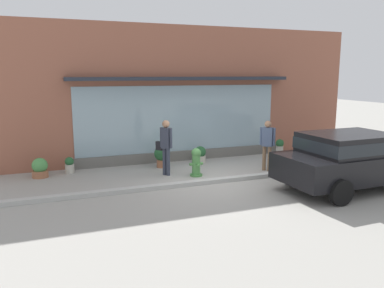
{
  "coord_description": "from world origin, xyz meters",
  "views": [
    {
      "loc": [
        -4.71,
        -10.17,
        3.15
      ],
      "look_at": [
        -0.34,
        1.2,
        0.93
      ],
      "focal_mm": 36.1,
      "sensor_mm": 36.0,
      "label": 1
    }
  ],
  "objects_px": {
    "potted_plant_near_hydrant": "(40,168)",
    "parked_car_black": "(352,157)",
    "potted_plant_by_entrance": "(69,165)",
    "pedestrian_with_handbag": "(166,143)",
    "potted_plant_trailing_edge": "(162,155)",
    "pedestrian_passerby": "(267,141)",
    "fire_hydrant": "(196,162)",
    "potted_plant_corner_tall": "(280,147)",
    "potted_plant_window_right": "(200,154)"
  },
  "relations": [
    {
      "from": "pedestrian_with_handbag",
      "to": "potted_plant_corner_tall",
      "type": "xyz_separation_m",
      "value": [
        5.06,
        1.28,
        -0.68
      ]
    },
    {
      "from": "fire_hydrant",
      "to": "potted_plant_by_entrance",
      "type": "bearing_deg",
      "value": 154.11
    },
    {
      "from": "potted_plant_trailing_edge",
      "to": "pedestrian_passerby",
      "type": "bearing_deg",
      "value": -28.26
    },
    {
      "from": "parked_car_black",
      "to": "potted_plant_trailing_edge",
      "type": "distance_m",
      "value": 5.99
    },
    {
      "from": "fire_hydrant",
      "to": "pedestrian_passerby",
      "type": "distance_m",
      "value": 2.49
    },
    {
      "from": "potted_plant_corner_tall",
      "to": "pedestrian_passerby",
      "type": "bearing_deg",
      "value": -132.81
    },
    {
      "from": "potted_plant_near_hydrant",
      "to": "potted_plant_trailing_edge",
      "type": "bearing_deg",
      "value": -1.31
    },
    {
      "from": "pedestrian_with_handbag",
      "to": "pedestrian_passerby",
      "type": "distance_m",
      "value": 3.34
    },
    {
      "from": "pedestrian_passerby",
      "to": "potted_plant_corner_tall",
      "type": "height_order",
      "value": "pedestrian_passerby"
    },
    {
      "from": "fire_hydrant",
      "to": "pedestrian_passerby",
      "type": "xyz_separation_m",
      "value": [
        2.43,
        -0.19,
        0.52
      ]
    },
    {
      "from": "potted_plant_by_entrance",
      "to": "potted_plant_window_right",
      "type": "xyz_separation_m",
      "value": [
        4.51,
        -0.09,
        0.03
      ]
    },
    {
      "from": "parked_car_black",
      "to": "potted_plant_near_hydrant",
      "type": "relative_size",
      "value": 7.03
    },
    {
      "from": "pedestrian_passerby",
      "to": "potted_plant_trailing_edge",
      "type": "xyz_separation_m",
      "value": [
        -3.1,
        1.67,
        -0.56
      ]
    },
    {
      "from": "parked_car_black",
      "to": "pedestrian_passerby",
      "type": "bearing_deg",
      "value": 109.97
    },
    {
      "from": "fire_hydrant",
      "to": "pedestrian_passerby",
      "type": "relative_size",
      "value": 0.53
    },
    {
      "from": "pedestrian_passerby",
      "to": "potted_plant_by_entrance",
      "type": "relative_size",
      "value": 3.16
    },
    {
      "from": "fire_hydrant",
      "to": "potted_plant_near_hydrant",
      "type": "bearing_deg",
      "value": 161.02
    },
    {
      "from": "potted_plant_near_hydrant",
      "to": "fire_hydrant",
      "type": "bearing_deg",
      "value": -18.98
    },
    {
      "from": "pedestrian_with_handbag",
      "to": "parked_car_black",
      "type": "bearing_deg",
      "value": -163.33
    },
    {
      "from": "potted_plant_trailing_edge",
      "to": "potted_plant_window_right",
      "type": "distance_m",
      "value": 1.53
    },
    {
      "from": "potted_plant_trailing_edge",
      "to": "potted_plant_corner_tall",
      "type": "height_order",
      "value": "potted_plant_trailing_edge"
    },
    {
      "from": "fire_hydrant",
      "to": "pedestrian_passerby",
      "type": "bearing_deg",
      "value": -4.48
    },
    {
      "from": "parked_car_black",
      "to": "potted_plant_near_hydrant",
      "type": "distance_m",
      "value": 9.17
    },
    {
      "from": "pedestrian_with_handbag",
      "to": "parked_car_black",
      "type": "distance_m",
      "value": 5.42
    },
    {
      "from": "potted_plant_near_hydrant",
      "to": "pedestrian_with_handbag",
      "type": "bearing_deg",
      "value": -16.84
    },
    {
      "from": "potted_plant_by_entrance",
      "to": "potted_plant_window_right",
      "type": "height_order",
      "value": "potted_plant_window_right"
    },
    {
      "from": "fire_hydrant",
      "to": "parked_car_black",
      "type": "relative_size",
      "value": 0.21
    },
    {
      "from": "potted_plant_trailing_edge",
      "to": "potted_plant_near_hydrant",
      "type": "bearing_deg",
      "value": 178.69
    },
    {
      "from": "potted_plant_near_hydrant",
      "to": "potted_plant_corner_tall",
      "type": "height_order",
      "value": "potted_plant_corner_tall"
    },
    {
      "from": "potted_plant_trailing_edge",
      "to": "potted_plant_window_right",
      "type": "bearing_deg",
      "value": 8.2
    },
    {
      "from": "potted_plant_window_right",
      "to": "potted_plant_by_entrance",
      "type": "bearing_deg",
      "value": 178.89
    },
    {
      "from": "fire_hydrant",
      "to": "parked_car_black",
      "type": "height_order",
      "value": "parked_car_black"
    },
    {
      "from": "fire_hydrant",
      "to": "potted_plant_window_right",
      "type": "xyz_separation_m",
      "value": [
        0.83,
        1.7,
        -0.16
      ]
    },
    {
      "from": "pedestrian_with_handbag",
      "to": "potted_plant_near_hydrant",
      "type": "distance_m",
      "value": 3.94
    },
    {
      "from": "pedestrian_with_handbag",
      "to": "potted_plant_window_right",
      "type": "distance_m",
      "value": 2.22
    },
    {
      "from": "pedestrian_with_handbag",
      "to": "potted_plant_by_entrance",
      "type": "xyz_separation_m",
      "value": [
        -2.82,
        1.34,
        -0.75
      ]
    },
    {
      "from": "pedestrian_with_handbag",
      "to": "pedestrian_passerby",
      "type": "relative_size",
      "value": 1.05
    },
    {
      "from": "potted_plant_near_hydrant",
      "to": "potted_plant_by_entrance",
      "type": "bearing_deg",
      "value": 13.71
    },
    {
      "from": "potted_plant_corner_tall",
      "to": "potted_plant_window_right",
      "type": "bearing_deg",
      "value": -179.42
    },
    {
      "from": "potted_plant_near_hydrant",
      "to": "potted_plant_by_entrance",
      "type": "distance_m",
      "value": 0.91
    },
    {
      "from": "fire_hydrant",
      "to": "pedestrian_with_handbag",
      "type": "relative_size",
      "value": 0.51
    },
    {
      "from": "pedestrian_with_handbag",
      "to": "potted_plant_trailing_edge",
      "type": "xyz_separation_m",
      "value": [
        0.18,
        1.03,
        -0.6
      ]
    },
    {
      "from": "pedestrian_with_handbag",
      "to": "pedestrian_passerby",
      "type": "bearing_deg",
      "value": -137.19
    },
    {
      "from": "fire_hydrant",
      "to": "parked_car_black",
      "type": "bearing_deg",
      "value": -39.14
    },
    {
      "from": "potted_plant_near_hydrant",
      "to": "pedestrian_passerby",
      "type": "bearing_deg",
      "value": -14.12
    },
    {
      "from": "pedestrian_with_handbag",
      "to": "potted_plant_near_hydrant",
      "type": "bearing_deg",
      "value": 36.95
    },
    {
      "from": "parked_car_black",
      "to": "potted_plant_near_hydrant",
      "type": "bearing_deg",
      "value": 149.75
    },
    {
      "from": "potted_plant_by_entrance",
      "to": "pedestrian_with_handbag",
      "type": "bearing_deg",
      "value": -25.35
    },
    {
      "from": "pedestrian_with_handbag",
      "to": "potted_plant_trailing_edge",
      "type": "distance_m",
      "value": 1.21
    },
    {
      "from": "potted_plant_near_hydrant",
      "to": "parked_car_black",
      "type": "bearing_deg",
      "value": -28.68
    }
  ]
}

